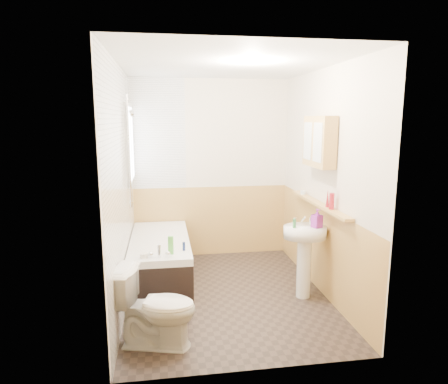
{
  "coord_description": "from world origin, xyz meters",
  "views": [
    {
      "loc": [
        -0.66,
        -4.18,
        1.95
      ],
      "look_at": [
        0.0,
        0.15,
        1.15
      ],
      "focal_mm": 32.0,
      "sensor_mm": 36.0,
      "label": 1
    }
  ],
  "objects_px": {
    "toilet": "(156,308)",
    "medicine_cabinet": "(319,142)",
    "sink": "(305,247)",
    "pine_shelf": "(318,204)",
    "bathtub": "(160,258)"
  },
  "relations": [
    {
      "from": "bathtub",
      "to": "sink",
      "type": "xyz_separation_m",
      "value": [
        1.57,
        -0.75,
        0.3
      ]
    },
    {
      "from": "bathtub",
      "to": "medicine_cabinet",
      "type": "distance_m",
      "value": 2.34
    },
    {
      "from": "toilet",
      "to": "pine_shelf",
      "type": "relative_size",
      "value": 0.46
    },
    {
      "from": "toilet",
      "to": "medicine_cabinet",
      "type": "distance_m",
      "value": 2.4
    },
    {
      "from": "toilet",
      "to": "sink",
      "type": "xyz_separation_m",
      "value": [
        1.6,
        0.73,
        0.23
      ]
    },
    {
      "from": "sink",
      "to": "medicine_cabinet",
      "type": "relative_size",
      "value": 1.51
    },
    {
      "from": "pine_shelf",
      "to": "sink",
      "type": "bearing_deg",
      "value": -143.32
    },
    {
      "from": "bathtub",
      "to": "toilet",
      "type": "relative_size",
      "value": 2.27
    },
    {
      "from": "toilet",
      "to": "medicine_cabinet",
      "type": "xyz_separation_m",
      "value": [
        1.77,
        0.88,
        1.36
      ]
    },
    {
      "from": "toilet",
      "to": "medicine_cabinet",
      "type": "relative_size",
      "value": 1.17
    },
    {
      "from": "bathtub",
      "to": "pine_shelf",
      "type": "distance_m",
      "value": 2.01
    },
    {
      "from": "toilet",
      "to": "sink",
      "type": "relative_size",
      "value": 0.77
    },
    {
      "from": "sink",
      "to": "medicine_cabinet",
      "type": "bearing_deg",
      "value": 52.26
    },
    {
      "from": "bathtub",
      "to": "sink",
      "type": "bearing_deg",
      "value": -25.46
    },
    {
      "from": "toilet",
      "to": "bathtub",
      "type": "bearing_deg",
      "value": 13.7
    }
  ]
}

